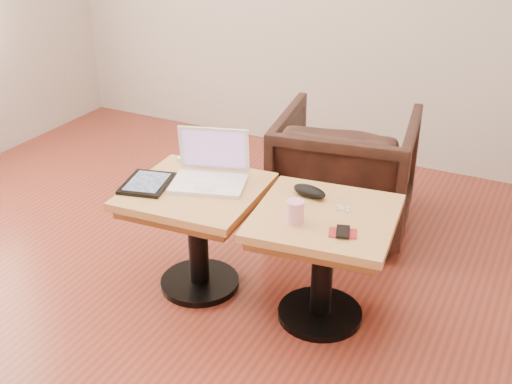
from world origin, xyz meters
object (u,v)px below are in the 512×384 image
at_px(side_table_right, 324,241).
at_px(laptop, 210,172).
at_px(armchair, 345,171).
at_px(striped_cup, 295,212).
at_px(side_table_left, 197,213).

height_order(side_table_right, laptop, laptop).
bearing_deg(armchair, laptop, 55.22).
distance_m(side_table_right, armchair, 0.91).
distance_m(laptop, striped_cup, 0.55).
relative_size(side_table_left, armchair, 0.84).
relative_size(side_table_right, laptop, 1.65).
distance_m(side_table_left, laptop, 0.21).
bearing_deg(striped_cup, armchair, 96.95).
bearing_deg(armchair, side_table_left, 55.84).
distance_m(side_table_left, side_table_right, 0.64).
xyz_separation_m(side_table_left, striped_cup, (0.55, -0.09, 0.19)).
height_order(side_table_left, side_table_right, same).
xyz_separation_m(laptop, striped_cup, (0.52, -0.18, 0.00)).
height_order(laptop, striped_cup, laptop).
xyz_separation_m(striped_cup, armchair, (-0.12, 1.02, -0.25)).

